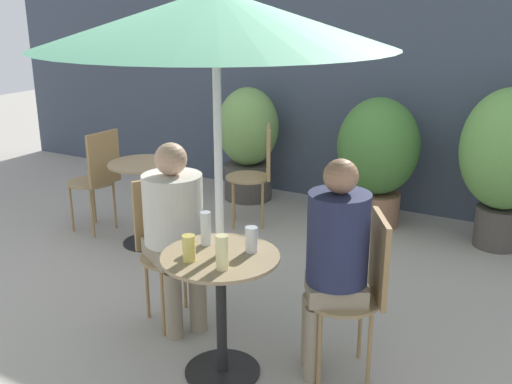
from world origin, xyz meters
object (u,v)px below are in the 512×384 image
Objects in this scene: bistro_chair_2 at (98,173)px; seated_person_1 at (175,222)px; potted_plant_2 at (507,156)px; potted_plant_1 at (378,154)px; beer_glass_0 at (189,248)px; bistro_chair_1 at (166,237)px; potted_plant_0 at (248,139)px; bistro_chair_3 at (259,167)px; umbrella at (216,19)px; seated_person_0 at (335,251)px; beer_glass_1 at (222,252)px; beer_glass_3 at (206,228)px; cafe_table_far at (145,190)px; beer_glass_2 at (251,240)px; cafe_table_near at (221,292)px; bistro_chair_0 at (361,282)px.

seated_person_1 reaches higher than bistro_chair_2.
potted_plant_2 is at bearing 117.21° from bistro_chair_2.
bistro_chair_2 is 0.78× the size of potted_plant_1.
beer_glass_0 is at bearing -106.20° from seated_person_1.
bistro_chair_1 is 2.98m from potted_plant_2.
bistro_chair_3 is at bearing -53.03° from potted_plant_0.
umbrella reaches higher than potted_plant_2.
beer_glass_1 is (-0.44, -0.46, 0.07)m from seated_person_0.
beer_glass_1 is at bearing 60.46° from bistro_chair_2.
potted_plant_1 is 0.58× the size of umbrella.
seated_person_0 is (1.22, -0.08, 0.19)m from bistro_chair_1.
beer_glass_3 is at bearing -64.49° from potted_plant_0.
cafe_table_far is 0.77× the size of bistro_chair_2.
beer_glass_0 is at bearing -102.97° from bistro_chair_1.
umbrella is at bearing -90.00° from seated_person_0.
potted_plant_2 is at bearing 137.34° from seated_person_0.
bistro_chair_2 is at bearing 152.24° from beer_glass_2.
cafe_table_far is 0.77× the size of bistro_chair_3.
cafe_table_far is 3.99× the size of beer_glass_1.
beer_glass_1 is at bearing -95.18° from seated_person_1.
cafe_table_near is 1.46m from umbrella.
beer_glass_0 is (0.89, -2.37, 0.24)m from bistro_chair_3.
umbrella is at bearing 61.88° from bistro_chair_2.
umbrella is (-0.12, -0.12, 1.17)m from beer_glass_2.
umbrella is (0.54, -0.31, 1.25)m from seated_person_1.
seated_person_0 is 1.37m from umbrella.
cafe_table_far is at bearing -152.05° from potted_plant_2.
beer_glass_3 reaches higher than beer_glass_1.
beer_glass_3 is (-0.15, 0.09, 0.32)m from cafe_table_near.
beer_glass_3 is at bearing -172.86° from beer_glass_2.
umbrella reaches higher than seated_person_1.
cafe_table_near is at bearing -111.60° from potted_plant_2.
seated_person_1 is (0.14, -0.08, 0.16)m from bistro_chair_1.
potted_plant_1 is (0.52, 2.47, -0.04)m from seated_person_1.
potted_plant_0 is (-1.33, 2.78, -0.18)m from beer_glass_3.
potted_plant_2 reaches higher than beer_glass_2.
bistro_chair_3 is at bearing 39.83° from bistro_chair_1.
bistro_chair_0 reaches higher than cafe_table_far.
seated_person_0 reaches higher than potted_plant_0.
beer_glass_1 is (1.10, -2.37, 0.26)m from bistro_chair_3.
beer_glass_1 is at bearing -87.49° from potted_plant_1.
potted_plant_2 is (0.97, 2.65, 0.01)m from beer_glass_2.
cafe_table_far is at bearing 140.77° from umbrella.
potted_plant_0 is (-1.48, 2.87, 0.14)m from cafe_table_near.
potted_plant_0 is at bearing -171.63° from seated_person_0.
beer_glass_1 is 0.15× the size of potted_plant_1.
beer_glass_0 is (-0.10, -0.14, 0.30)m from cafe_table_near.
bistro_chair_2 is at bearing 87.99° from seated_person_1.
potted_plant_2 is 0.66× the size of umbrella.
bistro_chair_0 is 0.45× the size of umbrella.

